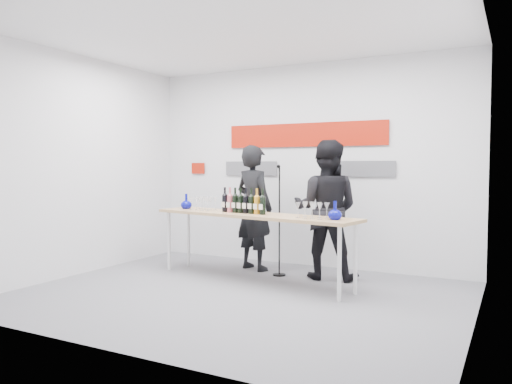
% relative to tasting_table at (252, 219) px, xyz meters
% --- Properties ---
extents(ground, '(5.00, 5.00, 0.00)m').
position_rel_tasting_table_xyz_m(ground, '(0.19, -0.70, -0.81)').
color(ground, slate).
rests_on(ground, ground).
extents(back_wall, '(5.00, 0.04, 3.00)m').
position_rel_tasting_table_xyz_m(back_wall, '(0.19, 1.30, 0.69)').
color(back_wall, silver).
rests_on(back_wall, ground).
extents(signage, '(3.38, 0.02, 0.79)m').
position_rel_tasting_table_xyz_m(signage, '(0.14, 1.27, 1.00)').
color(signage, '#A91707').
rests_on(signage, back_wall).
extents(tasting_table, '(2.98, 1.08, 0.88)m').
position_rel_tasting_table_xyz_m(tasting_table, '(0.00, 0.00, 0.00)').
color(tasting_table, tan).
rests_on(tasting_table, ground).
extents(wine_bottles, '(0.71, 0.20, 0.33)m').
position_rel_tasting_table_xyz_m(wine_bottles, '(-0.13, -0.01, 0.23)').
color(wine_bottles, black).
rests_on(wine_bottles, tasting_table).
extents(decanter_left, '(0.16, 0.16, 0.21)m').
position_rel_tasting_table_xyz_m(decanter_left, '(-1.18, 0.20, 0.17)').
color(decanter_left, '#070B8A').
rests_on(decanter_left, tasting_table).
extents(decanter_right, '(0.16, 0.16, 0.21)m').
position_rel_tasting_table_xyz_m(decanter_right, '(1.18, -0.21, 0.17)').
color(decanter_right, '#070B8A').
rests_on(decanter_right, tasting_table).
extents(glasses_left, '(0.39, 0.27, 0.18)m').
position_rel_tasting_table_xyz_m(glasses_left, '(-0.85, 0.15, 0.16)').
color(glasses_left, silver).
rests_on(glasses_left, tasting_table).
extents(glasses_right, '(0.39, 0.27, 0.18)m').
position_rel_tasting_table_xyz_m(glasses_right, '(0.88, -0.16, 0.16)').
color(glasses_right, silver).
rests_on(glasses_right, tasting_table).
extents(presenter_left, '(0.75, 0.61, 1.78)m').
position_rel_tasting_table_xyz_m(presenter_left, '(-0.32, 0.65, 0.08)').
color(presenter_left, black).
rests_on(presenter_left, ground).
extents(presenter_right, '(0.98, 0.82, 1.83)m').
position_rel_tasting_table_xyz_m(presenter_right, '(0.78, 0.60, 0.10)').
color(presenter_right, black).
rests_on(presenter_right, ground).
extents(mic_stand, '(0.18, 0.18, 1.51)m').
position_rel_tasting_table_xyz_m(mic_stand, '(0.17, 0.45, -0.35)').
color(mic_stand, black).
rests_on(mic_stand, ground).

